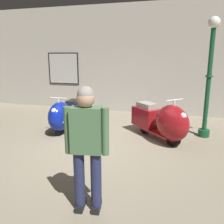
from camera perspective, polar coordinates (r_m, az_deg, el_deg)
name	(u,v)px	position (r m, az deg, el deg)	size (l,w,h in m)	color
ground_plane	(94,148)	(5.40, -4.38, -8.61)	(60.00, 60.00, 0.00)	gray
showroom_back_wall	(135,60)	(8.55, 5.64, 12.41)	(18.00, 0.63, 3.74)	#ADA89E
scooter_0	(64,115)	(6.51, -11.40, -0.78)	(0.55, 1.63, 0.99)	black
scooter_1	(163,122)	(5.75, 12.24, -2.27)	(1.62, 1.60, 1.09)	black
lamppost	(209,75)	(6.25, 22.34, 8.22)	(0.28, 0.28, 2.90)	#144728
visitor_0	(87,142)	(3.02, -6.10, -7.15)	(0.56, 0.32, 1.68)	black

